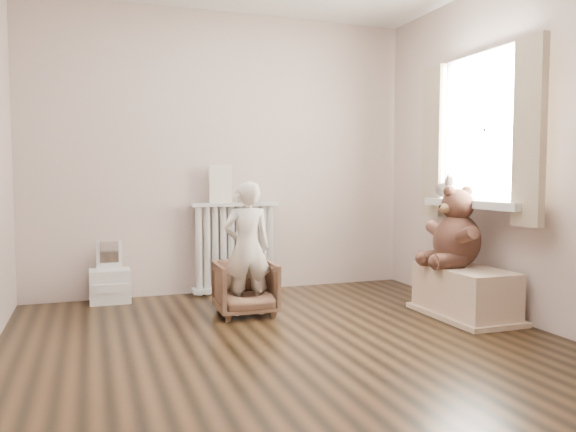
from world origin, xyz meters
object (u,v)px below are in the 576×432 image
object	(u,v)px
toy_vanity	(110,271)
plush_cat	(445,187)
child	(247,248)
toy_bench	(465,291)
armchair	(246,288)
radiator	(235,251)
teddy_bear	(457,230)

from	to	relation	value
toy_vanity	plush_cat	world-z (taller)	plush_cat
child	toy_bench	world-z (taller)	child
armchair	plush_cat	world-z (taller)	plush_cat
toy_vanity	child	distance (m)	1.33
armchair	plush_cat	bearing A→B (deg)	-3.13
toy_vanity	toy_bench	xyz separation A→B (m)	(2.57, -1.43, -0.08)
plush_cat	armchair	bearing A→B (deg)	164.21
child	armchair	bearing A→B (deg)	-88.38
armchair	toy_bench	bearing A→B (deg)	-19.90
toy_bench	plush_cat	distance (m)	0.94
radiator	child	size ratio (longest dim) A/B	0.82
teddy_bear	armchair	bearing A→B (deg)	162.57
plush_cat	teddy_bear	bearing A→B (deg)	-122.08
armchair	plush_cat	size ratio (longest dim) A/B	2.00
toy_vanity	plush_cat	xyz separation A→B (m)	(2.71, -0.95, 0.72)
toy_vanity	radiator	bearing A→B (deg)	1.54
radiator	plush_cat	size ratio (longest dim) A/B	3.63
child	plush_cat	size ratio (longest dim) A/B	4.42
armchair	radiator	bearing A→B (deg)	82.77
child	teddy_bear	size ratio (longest dim) A/B	1.66
child	toy_bench	distance (m)	1.72
radiator	toy_vanity	distance (m)	1.12
toy_vanity	toy_bench	bearing A→B (deg)	-29.10
plush_cat	toy_bench	bearing A→B (deg)	-117.25
toy_vanity	armchair	xyz separation A→B (m)	(0.99, -0.81, -0.06)
child	plush_cat	world-z (taller)	plush_cat
toy_vanity	plush_cat	distance (m)	2.96
teddy_bear	radiator	bearing A→B (deg)	137.69
toy_vanity	teddy_bear	world-z (taller)	teddy_bear
child	toy_vanity	bearing A→B (deg)	-39.32
armchair	child	world-z (taller)	child
toy_vanity	armchair	bearing A→B (deg)	-39.25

